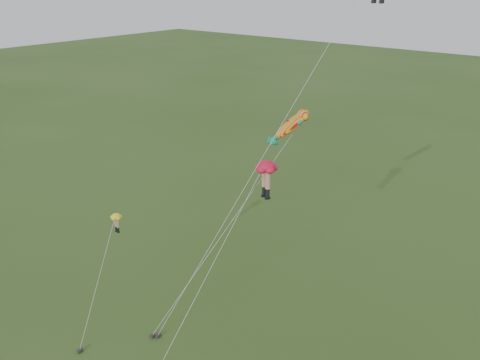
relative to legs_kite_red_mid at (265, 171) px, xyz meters
The scene contains 4 objects.
ground 13.57m from the legs_kite_red_mid, 115.01° to the right, with size 300.00×300.00×0.00m, color #2F4D1B.
legs_kite_red_mid is the anchor object (origin of this frame).
legs_kite_yellow 12.03m from the legs_kite_red_mid, 149.69° to the right, with size 3.38×6.66×7.28m.
fish_kite 3.62m from the legs_kite_red_mid, 79.68° to the left, with size 5.92×11.23×15.37m.
Camera 1 is at (22.96, -20.36, 23.94)m, focal length 40.00 mm.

